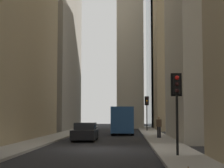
# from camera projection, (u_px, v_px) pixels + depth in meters

# --- Properties ---
(ground_plane) EXTENTS (135.00, 135.00, 0.00)m
(ground_plane) POSITION_uv_depth(u_px,v_px,m) (95.00, 149.00, 22.58)
(ground_plane) COLOR black
(sidewalk_right) EXTENTS (90.00, 2.20, 0.14)m
(sidewalk_right) POSITION_uv_depth(u_px,v_px,m) (19.00, 148.00, 22.77)
(sidewalk_right) COLOR gray
(sidewalk_right) RESTS_ON ground_plane
(sidewalk_left) EXTENTS (90.00, 2.20, 0.14)m
(sidewalk_left) POSITION_uv_depth(u_px,v_px,m) (171.00, 148.00, 22.39)
(sidewalk_left) COLOR gray
(sidewalk_left) RESTS_ON ground_plane
(building_left_far) EXTENTS (12.28, 10.00, 31.21)m
(building_left_far) POSITION_uv_depth(u_px,v_px,m) (189.00, 19.00, 54.22)
(building_left_far) COLOR #9E8966
(building_left_far) RESTS_ON ground_plane
(building_right_far) EXTENTS (17.56, 10.50, 33.78)m
(building_right_far) POSITION_uv_depth(u_px,v_px,m) (39.00, 9.00, 53.98)
(building_right_far) COLOR gray
(building_right_far) RESTS_ON ground_plane
(church_spire) EXTENTS (4.50, 4.50, 35.49)m
(church_spire) POSITION_uv_depth(u_px,v_px,m) (130.00, 11.00, 60.70)
(church_spire) COLOR beige
(church_spire) RESTS_ON ground_plane
(delivery_truck) EXTENTS (6.46, 2.25, 2.84)m
(delivery_truck) POSITION_uv_depth(u_px,v_px,m) (123.00, 120.00, 40.05)
(delivery_truck) COLOR #285699
(delivery_truck) RESTS_ON ground_plane
(sedan_black) EXTENTS (4.30, 1.78, 1.42)m
(sedan_black) POSITION_uv_depth(u_px,v_px,m) (85.00, 132.00, 30.04)
(sedan_black) COLOR black
(sedan_black) RESTS_ON ground_plane
(traffic_light_foreground) EXTENTS (0.43, 0.52, 3.86)m
(traffic_light_foreground) POSITION_uv_depth(u_px,v_px,m) (177.00, 94.00, 18.03)
(traffic_light_foreground) COLOR black
(traffic_light_foreground) RESTS_ON sidewalk_left
(traffic_light_midblock) EXTENTS (0.43, 0.52, 4.17)m
(traffic_light_midblock) POSITION_uv_depth(u_px,v_px,m) (147.00, 105.00, 46.80)
(traffic_light_midblock) COLOR black
(traffic_light_midblock) RESTS_ON sidewalk_left
(pedestrian) EXTENTS (0.26, 0.44, 1.78)m
(pedestrian) POSITION_uv_depth(u_px,v_px,m) (159.00, 126.00, 31.87)
(pedestrian) COLOR black
(pedestrian) RESTS_ON sidewalk_left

